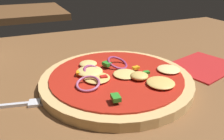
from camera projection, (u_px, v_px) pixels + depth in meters
name	position (u px, v px, depth m)	size (l,w,h in m)	color
dining_table	(128.00, 96.00, 0.40)	(1.26, 0.90, 0.03)	brown
pizza	(116.00, 79.00, 0.41)	(0.28, 0.28, 0.04)	tan
fork	(13.00, 105.00, 0.34)	(0.17, 0.05, 0.01)	silver
napkin	(203.00, 66.00, 0.49)	(0.17, 0.15, 0.00)	#B21E1E
background_table	(5.00, 14.00, 1.16)	(0.60, 0.45, 0.03)	brown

